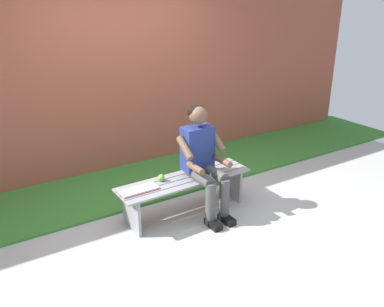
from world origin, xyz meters
TOP-DOWN VIEW (x-y plane):
  - ground_plane at (1.01, 1.00)m, footprint 10.00×7.00m
  - grass_strip at (0.00, -1.36)m, footprint 9.00×1.99m
  - brick_wall at (0.50, -1.70)m, footprint 9.50×0.24m
  - bench_near at (0.00, 0.00)m, footprint 1.58×0.46m
  - person_seated at (-0.18, 0.10)m, footprint 0.50×0.69m
  - apple at (0.25, -0.08)m, footprint 0.08×0.08m
  - book_open at (0.56, 0.01)m, footprint 0.42×0.17m

SIDE VIEW (x-z plane):
  - ground_plane at x=1.01m, z-range -0.04..0.00m
  - grass_strip at x=0.00m, z-range 0.00..0.03m
  - bench_near at x=0.00m, z-range 0.11..0.53m
  - book_open at x=0.56m, z-range 0.42..0.44m
  - apple at x=0.25m, z-range 0.42..0.50m
  - person_seated at x=-0.18m, z-range 0.06..1.28m
  - brick_wall at x=0.50m, z-range 0.00..2.83m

